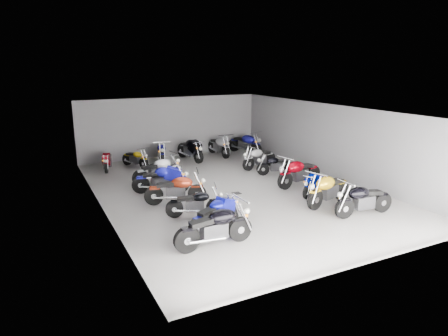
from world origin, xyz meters
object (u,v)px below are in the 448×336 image
at_px(motorcycle_left_e, 161,180).
at_px(motorcycle_right_a, 363,200).
at_px(motorcycle_back_c, 161,152).
at_px(motorcycle_left_b, 216,215).
at_px(motorcycle_back_b, 135,158).
at_px(motorcycle_back_f, 245,144).
at_px(motorcycle_right_b, 329,189).
at_px(motorcycle_back_e, 219,146).
at_px(motorcycle_right_c, 318,184).
at_px(motorcycle_left_a, 215,227).
at_px(motorcycle_right_e, 277,165).
at_px(motorcycle_back_a, 108,161).
at_px(drain_grate, 237,193).
at_px(motorcycle_right_d, 299,173).
at_px(motorcycle_back_d, 190,150).
at_px(motorcycle_right_f, 259,158).
at_px(motorcycle_left_f, 158,170).
at_px(motorcycle_left_c, 196,203).
at_px(motorcycle_left_d, 176,190).

bearing_deg(motorcycle_left_e, motorcycle_right_a, 66.36).
bearing_deg(motorcycle_back_c, motorcycle_left_b, 96.36).
height_order(motorcycle_back_b, motorcycle_back_f, motorcycle_back_f).
relative_size(motorcycle_right_b, motorcycle_back_e, 1.00).
bearing_deg(motorcycle_right_a, motorcycle_right_c, 4.37).
relative_size(motorcycle_left_a, motorcycle_left_e, 1.09).
bearing_deg(motorcycle_right_e, motorcycle_right_c, -165.90).
bearing_deg(motorcycle_back_a, motorcycle_right_c, 148.02).
xyz_separation_m(motorcycle_left_e, motorcycle_right_e, (5.50, 0.20, -0.08)).
height_order(motorcycle_left_b, motorcycle_back_a, motorcycle_left_b).
bearing_deg(motorcycle_back_e, motorcycle_left_e, 43.83).
height_order(drain_grate, motorcycle_back_b, motorcycle_back_b).
xyz_separation_m(motorcycle_right_d, motorcycle_back_d, (-2.32, 6.25, 0.00)).
bearing_deg(motorcycle_back_e, motorcycle_back_d, 8.84).
bearing_deg(motorcycle_back_f, motorcycle_right_f, 53.34).
relative_size(motorcycle_left_a, motorcycle_back_e, 1.00).
distance_m(motorcycle_right_b, motorcycle_right_c, 1.01).
bearing_deg(motorcycle_left_f, motorcycle_right_c, 40.22).
xyz_separation_m(motorcycle_left_c, motorcycle_back_c, (1.36, 7.86, 0.06)).
bearing_deg(motorcycle_left_f, motorcycle_right_b, 32.68).
distance_m(motorcycle_left_b, motorcycle_right_e, 6.85).
distance_m(motorcycle_left_d, motorcycle_right_f, 6.17).
bearing_deg(motorcycle_right_b, motorcycle_left_f, 25.10).
bearing_deg(drain_grate, motorcycle_right_b, -47.86).
relative_size(motorcycle_left_b, motorcycle_back_f, 0.87).
height_order(motorcycle_left_d, motorcycle_back_b, motorcycle_left_d).
bearing_deg(motorcycle_left_d, motorcycle_left_a, 14.70).
bearing_deg(motorcycle_left_f, motorcycle_back_f, 110.90).
relative_size(motorcycle_left_c, motorcycle_back_b, 1.06).
relative_size(motorcycle_left_c, motorcycle_right_a, 0.82).
bearing_deg(motorcycle_right_a, motorcycle_left_c, 69.35).
bearing_deg(motorcycle_left_e, motorcycle_right_e, 113.93).
bearing_deg(motorcycle_back_d, motorcycle_back_e, -178.46).
xyz_separation_m(motorcycle_left_e, motorcycle_left_f, (0.30, 1.39, -0.00)).
relative_size(motorcycle_right_a, motorcycle_back_a, 1.25).
bearing_deg(motorcycle_right_e, motorcycle_right_d, -165.60).
xyz_separation_m(motorcycle_left_a, motorcycle_right_d, (5.53, 3.61, 0.01)).
xyz_separation_m(motorcycle_right_b, motorcycle_back_f, (1.53, 8.77, 0.00)).
height_order(motorcycle_left_a, motorcycle_left_e, motorcycle_left_a).
xyz_separation_m(motorcycle_right_c, motorcycle_back_d, (-2.20, 7.62, 0.11)).
bearing_deg(drain_grate, motorcycle_back_f, 58.03).
bearing_deg(motorcycle_back_a, motorcycle_right_f, 173.73).
bearing_deg(motorcycle_left_e, motorcycle_back_e, 157.16).
height_order(motorcycle_left_a, motorcycle_right_e, motorcycle_left_a).
distance_m(motorcycle_back_c, motorcycle_back_e, 3.30).
xyz_separation_m(motorcycle_left_a, motorcycle_left_f, (0.46, 6.65, -0.02)).
distance_m(motorcycle_left_d, motorcycle_right_d, 5.29).
bearing_deg(motorcycle_back_a, motorcycle_right_e, 164.73).
xyz_separation_m(motorcycle_left_b, motorcycle_right_d, (5.04, 2.63, 0.07)).
xyz_separation_m(motorcycle_left_a, motorcycle_back_a, (-1.04, 9.76, -0.12)).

